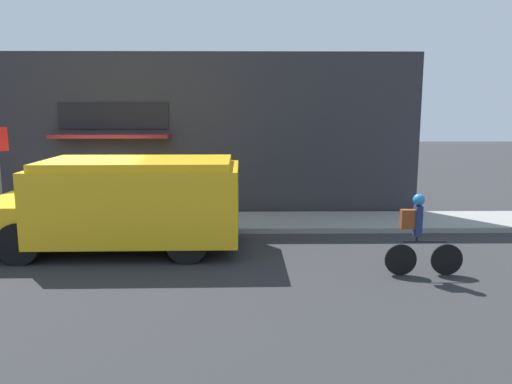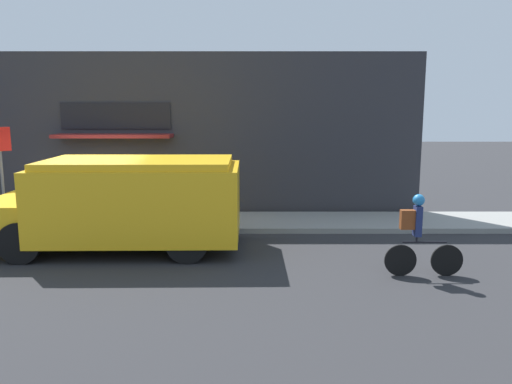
# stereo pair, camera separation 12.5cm
# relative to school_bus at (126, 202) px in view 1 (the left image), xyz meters

# --- Properties ---
(ground_plane) EXTENTS (70.00, 70.00, 0.00)m
(ground_plane) POSITION_rel_school_bus_xyz_m (-1.27, 1.35, -1.08)
(ground_plane) COLOR #2B2B2D
(sidewalk) EXTENTS (28.00, 2.08, 0.14)m
(sidewalk) POSITION_rel_school_bus_xyz_m (-1.27, 2.39, -1.01)
(sidewalk) COLOR gray
(sidewalk) RESTS_ON ground_plane
(storefront) EXTENTS (17.81, 0.93, 4.68)m
(storefront) POSITION_rel_school_bus_xyz_m (-1.27, 3.64, 1.27)
(storefront) COLOR #2D2D33
(storefront) RESTS_ON ground_plane
(school_bus) EXTENTS (5.48, 2.86, 2.02)m
(school_bus) POSITION_rel_school_bus_xyz_m (0.00, 0.00, 0.00)
(school_bus) COLOR yellow
(school_bus) RESTS_ON ground_plane
(cyclist) EXTENTS (1.47, 0.22, 1.56)m
(cyclist) POSITION_rel_school_bus_xyz_m (5.88, -1.81, -0.29)
(cyclist) COLOR black
(cyclist) RESTS_ON ground_plane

